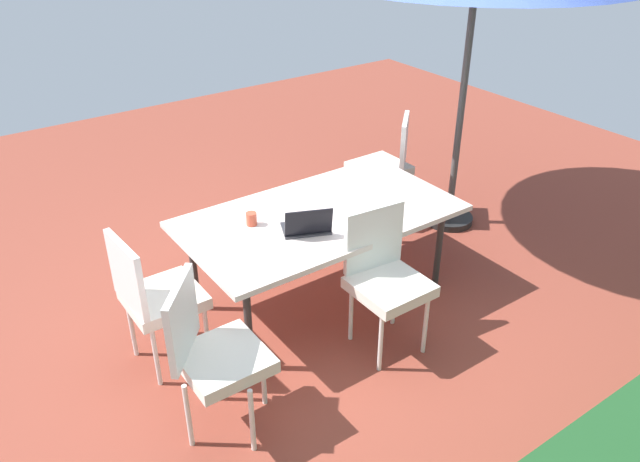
{
  "coord_description": "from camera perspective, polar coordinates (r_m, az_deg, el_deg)",
  "views": [
    {
      "loc": [
        2.3,
        3.25,
        2.87
      ],
      "look_at": [
        0.0,
        0.0,
        0.58
      ],
      "focal_mm": 35.48,
      "sensor_mm": 36.0,
      "label": 1
    }
  ],
  "objects": [
    {
      "name": "ground_plane",
      "position": [
        4.91,
        -0.0,
        -5.95
      ],
      "size": [
        10.0,
        10.0,
        0.02
      ],
      "primitive_type": "cube",
      "color": "brown"
    },
    {
      "name": "dining_table",
      "position": [
        4.55,
        -0.0,
        1.07
      ],
      "size": [
        1.98,
        1.09,
        0.72
      ],
      "color": "silver",
      "rests_on": "ground_plane"
    },
    {
      "name": "chair_northeast",
      "position": [
        3.61,
        -9.73,
        -10.57
      ],
      "size": [
        0.59,
        0.58,
        0.98
      ],
      "rotation": [
        0.0,
        0.0,
        4.0
      ],
      "color": "silver",
      "rests_on": "ground_plane"
    },
    {
      "name": "chair_southwest",
      "position": [
        5.79,
        5.99,
        6.17
      ],
      "size": [
        0.59,
        0.59,
        0.98
      ],
      "rotation": [
        0.0,
        0.0,
        0.77
      ],
      "color": "silver",
      "rests_on": "ground_plane"
    },
    {
      "name": "chair_east",
      "position": [
        4.11,
        -14.76,
        -5.5
      ],
      "size": [
        0.47,
        0.46,
        0.98
      ],
      "rotation": [
        0.0,
        0.0,
        4.77
      ],
      "color": "silver",
      "rests_on": "ground_plane"
    },
    {
      "name": "chair_north",
      "position": [
        4.18,
        5.87,
        -3.9
      ],
      "size": [
        0.47,
        0.48,
        0.98
      ],
      "rotation": [
        0.0,
        0.0,
        3.04
      ],
      "color": "silver",
      "rests_on": "ground_plane"
    },
    {
      "name": "laptop",
      "position": [
        4.26,
        -1.2,
        0.42
      ],
      "size": [
        0.39,
        0.35,
        0.21
      ],
      "rotation": [
        0.0,
        0.0,
        -0.4
      ],
      "color": "#2D2D33",
      "rests_on": "dining_table"
    },
    {
      "name": "cup",
      "position": [
        4.38,
        -6.2,
        1.1
      ],
      "size": [
        0.07,
        0.07,
        0.09
      ],
      "primitive_type": "cylinder",
      "color": "#CC4C33",
      "rests_on": "dining_table"
    }
  ]
}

